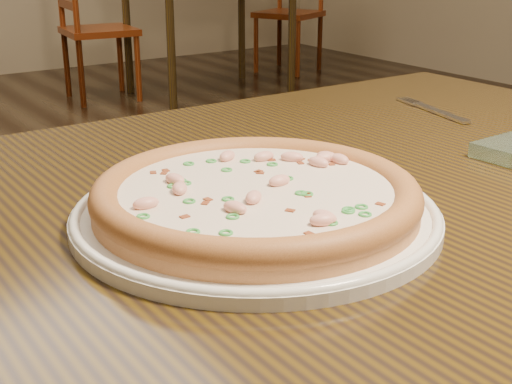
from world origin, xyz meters
TOP-DOWN VIEW (x-y plane):
  - hero_table at (-0.34, -0.43)m, footprint 1.20×0.80m
  - plate at (-0.46, -0.48)m, footprint 0.35×0.35m
  - pizza at (-0.46, -0.48)m, footprint 0.31×0.31m
  - fork at (0.02, -0.28)m, footprint 0.06×0.17m
  - chair_c at (0.90, 3.29)m, footprint 0.47×0.47m
  - chair_d at (2.58, 3.42)m, footprint 0.55×0.55m

SIDE VIEW (x-z plane):
  - chair_c at x=0.90m, z-range -0.04..0.91m
  - chair_d at x=2.58m, z-range -0.04..0.91m
  - hero_table at x=-0.34m, z-range 0.28..1.03m
  - fork at x=0.02m, z-range 0.75..0.75m
  - plate at x=-0.46m, z-range 0.75..0.77m
  - pizza at x=-0.46m, z-range 0.76..0.79m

